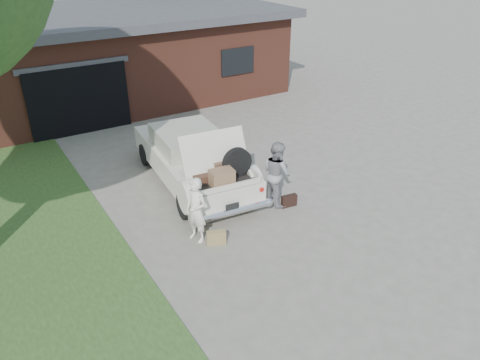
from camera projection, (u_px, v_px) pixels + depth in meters
ground at (254, 235)px, 10.30m from camera, size 90.00×90.00×0.00m
house at (116, 53)px, 18.57m from camera, size 12.80×7.80×3.30m
sedan at (193, 158)px, 12.14m from camera, size 2.32×4.98×1.91m
woman_left at (196, 210)px, 9.82m from camera, size 0.51×0.62×1.46m
woman_right at (277, 173)px, 11.19m from camera, size 0.61×0.78×1.60m
suitcase_left at (216, 238)px, 9.93m from camera, size 0.43×0.28×0.32m
suitcase_right at (289, 201)px, 11.31m from camera, size 0.40×0.17×0.30m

